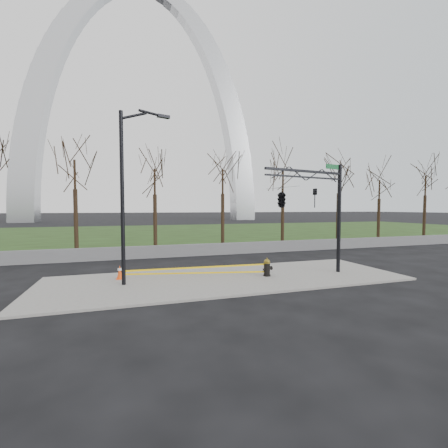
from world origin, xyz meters
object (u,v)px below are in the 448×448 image
object	(u,v)px
traffic_cone	(120,272)
street_light	(127,185)
traffic_signal_mast	(294,198)
fire_hydrant	(267,268)

from	to	relation	value
traffic_cone	street_light	bearing A→B (deg)	-70.24
traffic_signal_mast	street_light	bearing A→B (deg)	160.49
fire_hydrant	traffic_signal_mast	world-z (taller)	traffic_signal_mast
fire_hydrant	traffic_cone	world-z (taller)	fire_hydrant
fire_hydrant	traffic_signal_mast	xyz separation A→B (m)	(1.04, -0.81, 3.61)
traffic_cone	traffic_signal_mast	world-z (taller)	traffic_signal_mast
fire_hydrant	traffic_cone	distance (m)	7.47
traffic_cone	traffic_signal_mast	size ratio (longest dim) A/B	0.11
traffic_signal_mast	fire_hydrant	bearing A→B (deg)	131.67
street_light	traffic_signal_mast	xyz separation A→B (m)	(7.90, -1.30, -0.55)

